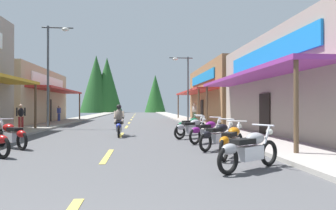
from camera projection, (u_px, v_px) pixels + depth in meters
name	position (u px, v px, depth m)	size (l,w,h in m)	color
ground	(130.00, 122.00, 27.26)	(9.34, 82.30, 0.10)	#4C4C4F
sidewalk_left	(68.00, 121.00, 26.68)	(2.41, 82.30, 0.12)	gray
sidewalk_right	(190.00, 121.00, 27.85)	(2.41, 82.30, 0.12)	#9E9991
centerline_dashes	(130.00, 121.00, 28.45)	(0.16, 54.67, 0.01)	#E0C64C
storefront_right_near	(332.00, 85.00, 14.10)	(8.90, 12.57, 5.09)	gray
storefront_right_far	(244.00, 94.00, 28.09)	(10.39, 13.47, 5.45)	olive
streetlamp_left	(52.00, 63.00, 18.46)	(2.02, 0.30, 6.77)	#474C51
streetlamp_right	(184.00, 80.00, 24.08)	(2.02, 0.30, 5.73)	#474C51
motorcycle_parked_right_0	(249.00, 149.00, 6.45)	(1.88, 1.19, 1.04)	black
motorcycle_parked_right_1	(232.00, 140.00, 8.10)	(1.31, 1.81, 1.04)	black
motorcycle_parked_right_2	(218.00, 135.00, 9.57)	(1.70, 1.46, 1.04)	black
motorcycle_parked_right_3	(207.00, 131.00, 11.31)	(1.78, 1.36, 1.04)	black
motorcycle_parked_right_4	(192.00, 128.00, 12.89)	(1.87, 1.22, 1.04)	black
motorcycle_parked_right_5	(191.00, 125.00, 14.55)	(1.84, 1.26, 1.04)	black
motorcycle_parked_left_2	(12.00, 134.00, 9.80)	(1.66, 1.50, 1.04)	black
rider_cruising_lead	(119.00, 123.00, 13.86)	(0.60, 2.14, 1.57)	black
pedestrian_by_shop	(194.00, 111.00, 26.36)	(0.41, 0.49, 1.82)	#3F593F
pedestrian_browsing	(59.00, 113.00, 26.27)	(0.35, 0.55, 1.56)	#333F8C
pedestrian_waiting	(21.00, 115.00, 18.13)	(0.47, 0.42, 1.60)	maroon
treeline_backdrop	(108.00, 87.00, 67.98)	(20.61, 10.53, 13.70)	#235923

